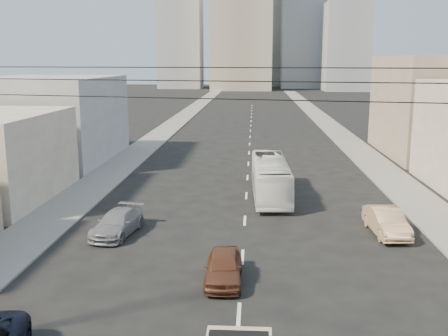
# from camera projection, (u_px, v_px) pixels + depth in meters

# --- Properties ---
(sidewalk_left) EXTENTS (3.50, 180.00, 0.12)m
(sidewalk_left) POSITION_uv_depth(u_px,v_px,m) (175.00, 123.00, 81.18)
(sidewalk_left) COLOR slate
(sidewalk_left) RESTS_ON ground
(sidewalk_right) EXTENTS (3.50, 180.00, 0.12)m
(sidewalk_right) POSITION_uv_depth(u_px,v_px,m) (328.00, 124.00, 79.85)
(sidewalk_right) COLOR slate
(sidewalk_right) RESTS_ON ground
(lane_dashes) EXTENTS (0.15, 104.00, 0.01)m
(lane_dashes) POSITION_uv_depth(u_px,v_px,m) (250.00, 140.00, 63.89)
(lane_dashes) COLOR silver
(lane_dashes) RESTS_ON ground
(city_bus) EXTENTS (2.66, 10.07, 2.79)m
(city_bus) POSITION_uv_depth(u_px,v_px,m) (270.00, 177.00, 36.97)
(city_bus) COLOR white
(city_bus) RESTS_ON ground
(sedan_brown) EXTENTS (1.63, 3.96, 1.34)m
(sedan_brown) POSITION_uv_depth(u_px,v_px,m) (224.00, 267.00, 22.74)
(sedan_brown) COLOR #59301F
(sedan_brown) RESTS_ON ground
(sedan_tan) EXTENTS (1.88, 4.56, 1.47)m
(sedan_tan) POSITION_uv_depth(u_px,v_px,m) (386.00, 222.00, 28.98)
(sedan_tan) COLOR tan
(sedan_tan) RESTS_ON ground
(sedan_grey) EXTENTS (2.53, 4.76, 1.31)m
(sedan_grey) POSITION_uv_depth(u_px,v_px,m) (117.00, 223.00, 28.96)
(sedan_grey) COLOR gray
(sedan_grey) RESTS_ON ground
(overhead_wires) EXTENTS (23.01, 5.02, 0.72)m
(overhead_wires) POSITION_uv_depth(u_px,v_px,m) (233.00, 83.00, 11.73)
(overhead_wires) COLOR black
(overhead_wires) RESTS_ON ground
(bldg_right_far) EXTENTS (12.00, 16.00, 10.00)m
(bldg_right_far) POSITION_uv_depth(u_px,v_px,m) (447.00, 106.00, 52.96)
(bldg_right_far) COLOR gray
(bldg_right_far) RESTS_ON ground
(bldg_left_far) EXTENTS (12.00, 16.00, 8.00)m
(bldg_left_far) POSITION_uv_depth(u_px,v_px,m) (47.00, 119.00, 50.50)
(bldg_left_far) COLOR gray
(bldg_left_far) RESTS_ON ground
(midrise_ne) EXTENTS (16.00, 16.00, 40.00)m
(midrise_ne) POSITION_uv_depth(u_px,v_px,m) (304.00, 31.00, 188.01)
(midrise_ne) COLOR #999BA2
(midrise_ne) RESTS_ON ground
(midrise_nw) EXTENTS (15.00, 15.00, 34.00)m
(midrise_nw) POSITION_uv_depth(u_px,v_px,m) (181.00, 40.00, 186.20)
(midrise_nw) COLOR #999BA2
(midrise_nw) RESTS_ON ground
(midrise_back) EXTENTS (18.00, 18.00, 44.00)m
(midrise_back) POSITION_uv_depth(u_px,v_px,m) (269.00, 28.00, 202.96)
(midrise_back) COLOR gray
(midrise_back) RESTS_ON ground
(midrise_east) EXTENTS (14.00, 14.00, 28.00)m
(midrise_east) POSITION_uv_depth(u_px,v_px,m) (346.00, 47.00, 168.97)
(midrise_east) COLOR #999BA2
(midrise_east) RESTS_ON ground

